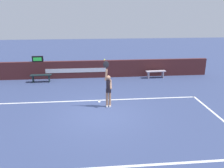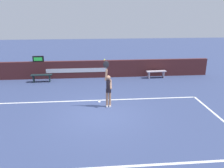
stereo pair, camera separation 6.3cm
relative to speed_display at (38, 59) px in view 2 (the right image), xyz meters
The scene contains 8 objects.
ground_plane 7.56m from the speed_display, 56.70° to the right, with size 60.00×60.00×0.00m, color #374570.
court_lines 8.48m from the speed_display, 60.81° to the right, with size 10.89×5.72×0.00m.
back_wall 4.15m from the speed_display, ahead, with size 16.42×0.26×1.25m.
speed_display is the anchor object (origin of this frame).
tennis_player 7.05m from the speed_display, 50.15° to the right, with size 0.42×0.39×2.38m.
tennis_ball 6.99m from the speed_display, 51.22° to the right, with size 0.06×0.06×0.06m.
courtside_bench_near 8.41m from the speed_display, ahead, with size 1.44×0.43×0.52m.
courtside_bench_far 1.37m from the speed_display, 70.83° to the right, with size 1.41×0.39×0.52m.
Camera 2 is at (-0.33, -9.83, 4.65)m, focal length 36.46 mm.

